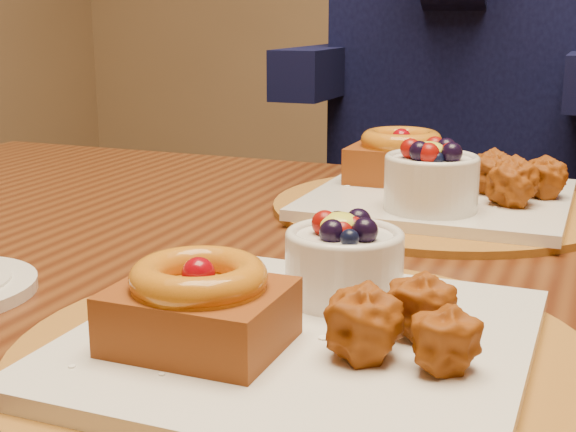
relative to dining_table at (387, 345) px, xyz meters
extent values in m
cube|color=#3D190B|center=(0.00, 0.00, 0.06)|extent=(1.60, 0.90, 0.04)
cylinder|color=#3D190B|center=(-0.72, 0.37, -0.32)|extent=(0.06, 0.06, 0.71)
cylinder|color=brown|center=(0.00, -0.22, 0.08)|extent=(0.38, 0.38, 0.01)
cube|color=silver|center=(0.00, -0.22, 0.09)|extent=(0.28, 0.28, 0.01)
cube|color=#4A1B06|center=(-0.05, -0.26, 0.12)|extent=(0.10, 0.08, 0.04)
torus|color=#935709|center=(-0.05, -0.26, 0.14)|extent=(0.08, 0.08, 0.02)
sphere|color=maroon|center=(-0.05, -0.26, 0.14)|extent=(0.02, 0.02, 0.02)
sphere|color=#96450A|center=(0.07, -0.20, 0.12)|extent=(0.04, 0.04, 0.04)
sphere|color=#96450A|center=(0.05, -0.24, 0.12)|extent=(0.04, 0.04, 0.04)
sphere|color=#96450A|center=(0.09, -0.24, 0.12)|extent=(0.04, 0.04, 0.04)
cylinder|color=silver|center=(0.00, -0.15, 0.12)|extent=(0.08, 0.08, 0.05)
torus|color=silver|center=(0.00, -0.15, 0.14)|extent=(0.08, 0.08, 0.01)
ellipsoid|color=yellow|center=(0.00, -0.15, 0.15)|extent=(0.03, 0.03, 0.02)
cylinder|color=brown|center=(0.00, 0.22, 0.08)|extent=(0.38, 0.38, 0.01)
cube|color=silver|center=(0.00, 0.22, 0.09)|extent=(0.28, 0.28, 0.01)
cube|color=#4A1B06|center=(-0.06, 0.27, 0.12)|extent=(0.12, 0.10, 0.04)
torus|color=#935709|center=(-0.06, 0.27, 0.15)|extent=(0.10, 0.10, 0.02)
sphere|color=maroon|center=(-0.06, 0.27, 0.15)|extent=(0.02, 0.02, 0.02)
sphere|color=#96450A|center=(0.08, 0.19, 0.12)|extent=(0.05, 0.05, 0.05)
sphere|color=#96450A|center=(0.05, 0.24, 0.12)|extent=(0.05, 0.05, 0.05)
sphere|color=#96450A|center=(0.11, 0.24, 0.12)|extent=(0.05, 0.05, 0.05)
cylinder|color=silver|center=(0.01, 0.14, 0.12)|extent=(0.10, 0.10, 0.05)
torus|color=silver|center=(0.01, 0.14, 0.15)|extent=(0.10, 0.10, 0.01)
ellipsoid|color=yellow|center=(0.00, 0.14, 0.16)|extent=(0.03, 0.03, 0.02)
cube|color=black|center=(0.03, 0.87, -0.23)|extent=(0.48, 0.48, 0.04)
cylinder|color=black|center=(-0.18, 0.70, -0.46)|extent=(0.04, 0.04, 0.43)
cylinder|color=black|center=(-0.15, 1.08, -0.46)|extent=(0.04, 0.04, 0.43)
cube|color=black|center=(0.05, 1.07, 0.00)|extent=(0.44, 0.07, 0.46)
cube|color=black|center=(-0.10, 0.91, 0.21)|extent=(0.47, 0.24, 0.67)
cube|color=black|center=(-0.34, 0.79, 0.19)|extent=(0.09, 0.33, 0.09)
camera|label=1|loc=(0.17, -0.67, 0.30)|focal=50.00mm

